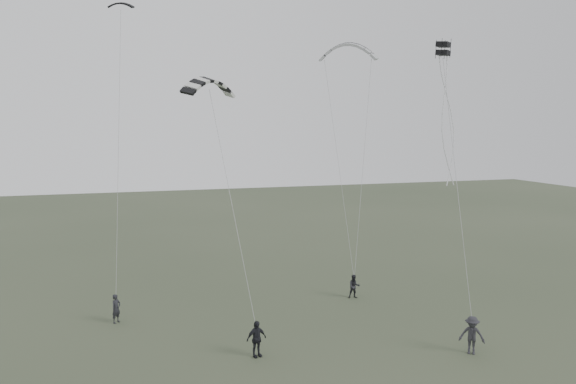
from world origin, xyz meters
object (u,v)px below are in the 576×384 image
object	(u,v)px
flyer_center	(256,339)
kite_box	(443,49)
kite_pale_large	(348,44)
kite_striped	(209,80)
flyer_left	(116,309)
kite_dark_small	(121,3)
flyer_far	(472,335)
flyer_right	(354,286)

from	to	relation	value
flyer_center	kite_box	bearing A→B (deg)	-2.19
kite_box	kite_pale_large	bearing A→B (deg)	60.15
kite_striped	kite_box	world-z (taller)	kite_box
flyer_left	kite_dark_small	distance (m)	18.85
flyer_far	kite_dark_small	bearing A→B (deg)	169.57
flyer_left	flyer_center	size ratio (longest dim) A/B	0.92
kite_dark_small	kite_box	xyz separation A→B (m)	(16.50, -10.73, -3.51)
flyer_center	kite_striped	bearing A→B (deg)	93.13
flyer_right	kite_striped	distance (m)	15.78
flyer_right	kite_box	world-z (taller)	kite_box
flyer_center	kite_pale_large	world-z (taller)	kite_pale_large
flyer_far	flyer_center	bearing A→B (deg)	-159.15
flyer_right	kite_box	distance (m)	15.13
flyer_left	flyer_far	xyz separation A→B (m)	(16.05, -9.47, 0.12)
kite_pale_large	kite_striped	distance (m)	14.09
flyer_far	kite_dark_small	xyz separation A→B (m)	(-15.13, 16.09, 17.51)
flyer_left	kite_pale_large	distance (m)	22.90
kite_dark_small	flyer_right	bearing A→B (deg)	-10.89
kite_striped	kite_box	xyz separation A→B (m)	(12.54, -1.38, 1.85)
flyer_left	flyer_center	bearing A→B (deg)	-92.27
kite_dark_small	kite_pale_large	world-z (taller)	kite_dark_small
flyer_right	kite_dark_small	world-z (taller)	kite_dark_small
flyer_right	flyer_left	bearing A→B (deg)	-168.33
flyer_left	flyer_right	distance (m)	14.30
kite_dark_small	flyer_far	bearing A→B (deg)	-31.94
flyer_far	kite_box	bearing A→B (deg)	112.01
flyer_center	kite_pale_large	distance (m)	21.94
kite_pale_large	kite_box	size ratio (longest dim) A/B	5.72
flyer_left	kite_striped	distance (m)	13.47
flyer_center	kite_striped	xyz separation A→B (m)	(-1.35, 4.02, 12.20)
flyer_center	flyer_far	distance (m)	10.19
flyer_left	kite_dark_small	bearing A→B (deg)	37.16
flyer_far	kite_striped	world-z (taller)	kite_striped
kite_box	flyer_right	bearing A→B (deg)	87.18
flyer_left	flyer_right	bearing A→B (deg)	-44.23
flyer_center	kite_striped	size ratio (longest dim) A/B	0.55
flyer_right	flyer_center	distance (m)	10.64
flyer_center	flyer_far	bearing A→B (deg)	-30.95
flyer_center	kite_dark_small	distance (m)	22.70
flyer_right	flyer_center	xyz separation A→B (m)	(-8.07, -6.93, 0.12)
flyer_right	kite_box	size ratio (longest dim) A/B	2.08
flyer_center	kite_box	xyz separation A→B (m)	(11.19, 2.64, 14.05)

